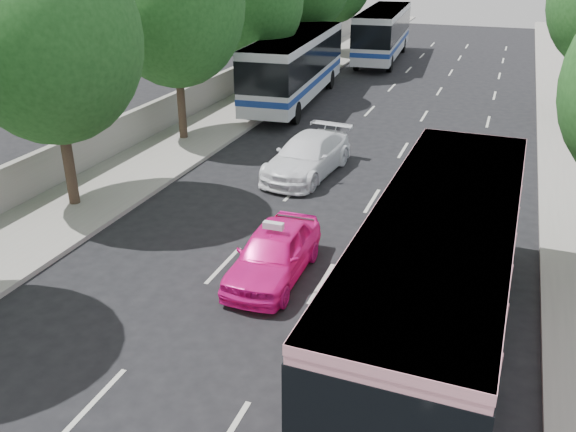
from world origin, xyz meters
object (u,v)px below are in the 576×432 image
at_px(pink_taxi, 274,253).
at_px(tour_coach_rear, 383,30).
at_px(pink_bus, 440,264).
at_px(tour_coach_front, 296,62).
at_px(white_pickup, 307,156).

xyz_separation_m(pink_taxi, tour_coach_rear, (-4.17, 33.11, 1.51)).
height_order(pink_bus, tour_coach_front, tour_coach_front).
distance_m(pink_bus, tour_coach_rear, 35.95).
xyz_separation_m(pink_bus, tour_coach_rear, (-8.64, 34.90, 0.06)).
distance_m(pink_bus, tour_coach_front, 22.91).
bearing_deg(white_pickup, pink_bus, -51.89).
height_order(white_pickup, tour_coach_front, tour_coach_front).
relative_size(white_pickup, tour_coach_front, 0.42).
bearing_deg(tour_coach_rear, white_pickup, -88.50).
height_order(pink_taxi, tour_coach_front, tour_coach_front).
distance_m(pink_bus, white_pickup, 11.51).
relative_size(tour_coach_front, tour_coach_rear, 0.99).
xyz_separation_m(tour_coach_front, tour_coach_rear, (1.80, 14.51, 0.02)).
bearing_deg(tour_coach_front, tour_coach_rear, 78.51).
bearing_deg(pink_bus, pink_taxi, 159.44).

